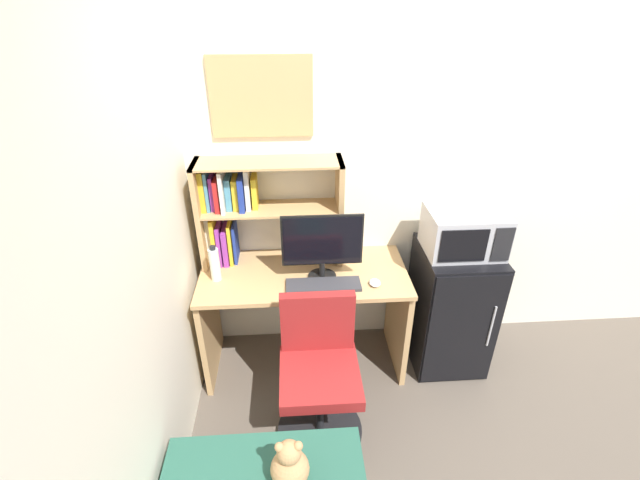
% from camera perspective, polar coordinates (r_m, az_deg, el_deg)
% --- Properties ---
extents(wall_back, '(6.40, 0.04, 2.60)m').
position_cam_1_polar(wall_back, '(3.11, 22.42, 8.60)').
color(wall_back, silver).
rests_on(wall_back, ground_plane).
extents(wall_left, '(0.04, 4.40, 2.60)m').
position_cam_1_polar(wall_left, '(1.56, -29.10, -15.10)').
color(wall_left, silver).
rests_on(wall_left, ground_plane).
extents(desk, '(1.30, 0.60, 0.76)m').
position_cam_1_polar(desk, '(2.90, -2.03, -8.00)').
color(desk, tan).
rests_on(desk, ground_plane).
extents(hutch_bookshelf, '(0.89, 0.25, 0.68)m').
position_cam_1_polar(hutch_bookshelf, '(2.76, -9.49, 4.09)').
color(hutch_bookshelf, tan).
rests_on(hutch_bookshelf, desk).
extents(monitor, '(0.48, 0.17, 0.43)m').
position_cam_1_polar(monitor, '(2.59, 0.29, -0.52)').
color(monitor, black).
rests_on(monitor, desk).
extents(keyboard, '(0.45, 0.14, 0.02)m').
position_cam_1_polar(keyboard, '(2.64, 0.44, -5.87)').
color(keyboard, '#333338').
rests_on(keyboard, desk).
extents(computer_mouse, '(0.07, 0.08, 0.03)m').
position_cam_1_polar(computer_mouse, '(2.67, 7.15, -5.53)').
color(computer_mouse, silver).
rests_on(computer_mouse, desk).
extents(water_bottle, '(0.06, 0.06, 0.23)m').
position_cam_1_polar(water_bottle, '(2.72, -13.52, -3.06)').
color(water_bottle, silver).
rests_on(water_bottle, desk).
extents(mini_fridge, '(0.47, 0.53, 0.88)m').
position_cam_1_polar(mini_fridge, '(3.13, 16.59, -8.30)').
color(mini_fridge, black).
rests_on(mini_fridge, ground_plane).
extents(microwave, '(0.46, 0.34, 0.27)m').
position_cam_1_polar(microwave, '(2.82, 18.25, 1.05)').
color(microwave, '#ADADB2').
rests_on(microwave, mini_fridge).
extents(desk_chair, '(0.50, 0.50, 0.88)m').
position_cam_1_polar(desk_chair, '(2.60, -0.11, -17.64)').
color(desk_chair, black).
rests_on(desk_chair, ground_plane).
extents(teddy_bear, '(0.17, 0.17, 0.25)m').
position_cam_1_polar(teddy_bear, '(2.06, -3.95, -27.19)').
color(teddy_bear, '#AD7F51').
rests_on(teddy_bear, bed).
extents(wall_corkboard, '(0.59, 0.02, 0.45)m').
position_cam_1_polar(wall_corkboard, '(2.64, -7.63, 17.95)').
color(wall_corkboard, tan).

